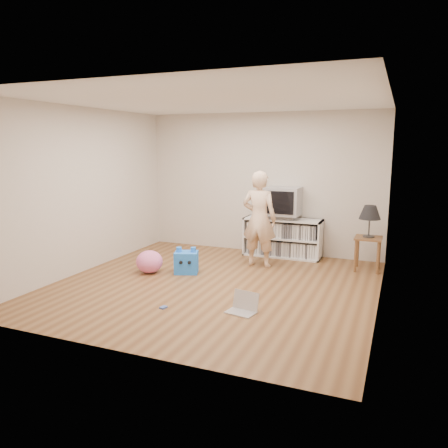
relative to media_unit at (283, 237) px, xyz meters
name	(u,v)px	position (x,y,z in m)	size (l,w,h in m)	color
ground	(214,285)	(-0.48, -2.04, -0.35)	(4.50, 4.50, 0.00)	brown
walls	(214,196)	(-0.48, -2.04, 0.95)	(4.52, 4.52, 2.60)	beige
ceiling	(214,100)	(-0.48, -2.04, 2.25)	(4.50, 4.50, 0.01)	white
media_unit	(283,237)	(0.00, 0.00, 0.00)	(1.40, 0.45, 0.70)	white
dvd_deck	(283,217)	(0.00, -0.02, 0.39)	(0.45, 0.35, 0.07)	gray
crt_tv	(283,201)	(0.00, -0.02, 0.67)	(0.60, 0.53, 0.50)	#9C9CA1
side_table	(368,245)	(1.51, -0.39, 0.07)	(0.42, 0.42, 0.55)	brown
table_lamp	(370,213)	(1.51, -0.39, 0.59)	(0.34, 0.34, 0.52)	#333333
person	(259,219)	(-0.20, -0.81, 0.45)	(0.58, 0.38, 1.60)	beige
laptop	(243,306)	(0.26, -2.84, -0.28)	(0.39, 0.33, 0.24)	silver
playing_cards	(163,307)	(-0.71, -3.11, -0.34)	(0.07, 0.09, 0.02)	#4360B5
plush_blue	(186,262)	(-1.14, -1.63, -0.17)	(0.44, 0.39, 0.42)	#1F74F5
plush_pink	(149,262)	(-1.69, -1.84, -0.17)	(0.42, 0.42, 0.36)	pink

